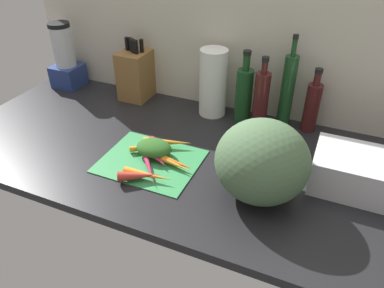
% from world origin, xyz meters
% --- Properties ---
extents(ground_plane, '(1.70, 0.80, 0.03)m').
position_xyz_m(ground_plane, '(0.00, 0.00, -0.01)').
color(ground_plane, black).
extents(wall_back, '(1.70, 0.03, 0.60)m').
position_xyz_m(wall_back, '(0.00, 0.39, 0.30)').
color(wall_back, beige).
rests_on(wall_back, ground_plane).
extents(cutting_board, '(0.33, 0.27, 0.01)m').
position_xyz_m(cutting_board, '(-0.05, -0.11, 0.00)').
color(cutting_board, '#338C4C').
rests_on(cutting_board, ground_plane).
extents(carrot_0, '(0.13, 0.09, 0.03)m').
position_xyz_m(carrot_0, '(-0.03, -0.22, 0.03)').
color(carrot_0, red).
rests_on(carrot_0, cutting_board).
extents(carrot_1, '(0.16, 0.06, 0.03)m').
position_xyz_m(carrot_1, '(0.03, -0.11, 0.02)').
color(carrot_1, orange).
rests_on(carrot_1, cutting_board).
extents(carrot_2, '(0.15, 0.05, 0.03)m').
position_xyz_m(carrot_2, '(0.04, -0.11, 0.02)').
color(carrot_2, orange).
rests_on(carrot_2, cutting_board).
extents(carrot_3, '(0.13, 0.09, 0.03)m').
position_xyz_m(carrot_3, '(-0.04, -0.06, 0.03)').
color(carrot_3, red).
rests_on(carrot_3, cutting_board).
extents(carrot_4, '(0.13, 0.15, 0.02)m').
position_xyz_m(carrot_4, '(-0.02, -0.17, 0.02)').
color(carrot_4, '#B2264C').
rests_on(carrot_4, cutting_board).
extents(carrot_5, '(0.11, 0.08, 0.03)m').
position_xyz_m(carrot_5, '(-0.03, -0.11, 0.02)').
color(carrot_5, '#B2264C').
rests_on(carrot_5, cutting_board).
extents(carrot_6, '(0.13, 0.10, 0.02)m').
position_xyz_m(carrot_6, '(-0.08, -0.06, 0.02)').
color(carrot_6, orange).
rests_on(carrot_6, cutting_board).
extents(carrot_7, '(0.17, 0.09, 0.03)m').
position_xyz_m(carrot_7, '(-0.03, -0.01, 0.03)').
color(carrot_7, orange).
rests_on(carrot_7, cutting_board).
extents(carrot_8, '(0.16, 0.05, 0.03)m').
position_xyz_m(carrot_8, '(-0.01, -0.20, 0.02)').
color(carrot_8, orange).
rests_on(carrot_8, cutting_board).
extents(carrot_greens_pile, '(0.13, 0.10, 0.05)m').
position_xyz_m(carrot_greens_pile, '(-0.05, -0.08, 0.03)').
color(carrot_greens_pile, '#2D6023').
rests_on(carrot_greens_pile, cutting_board).
extents(winter_squash, '(0.27, 0.26, 0.25)m').
position_xyz_m(winter_squash, '(0.33, -0.13, 0.12)').
color(winter_squash, '#4C6B47').
rests_on(winter_squash, ground_plane).
extents(knife_block, '(0.12, 0.15, 0.27)m').
position_xyz_m(knife_block, '(-0.34, 0.31, 0.11)').
color(knife_block, olive).
rests_on(knife_block, ground_plane).
extents(blender_appliance, '(0.13, 0.13, 0.30)m').
position_xyz_m(blender_appliance, '(-0.71, 0.28, 0.13)').
color(blender_appliance, navy).
rests_on(blender_appliance, ground_plane).
extents(paper_towel_roll, '(0.11, 0.11, 0.27)m').
position_xyz_m(paper_towel_roll, '(0.02, 0.30, 0.14)').
color(paper_towel_roll, white).
rests_on(paper_towel_roll, ground_plane).
extents(bottle_0, '(0.07, 0.07, 0.29)m').
position_xyz_m(bottle_0, '(0.15, 0.29, 0.12)').
color(bottle_0, '#19421E').
rests_on(bottle_0, ground_plane).
extents(bottle_1, '(0.06, 0.06, 0.29)m').
position_xyz_m(bottle_1, '(0.22, 0.27, 0.12)').
color(bottle_1, '#471919').
rests_on(bottle_1, ground_plane).
extents(bottle_2, '(0.05, 0.05, 0.36)m').
position_xyz_m(bottle_2, '(0.31, 0.31, 0.15)').
color(bottle_2, '#19421E').
rests_on(bottle_2, ground_plane).
extents(bottle_3, '(0.06, 0.06, 0.25)m').
position_xyz_m(bottle_3, '(0.41, 0.32, 0.10)').
color(bottle_3, '#471919').
rests_on(bottle_3, ground_plane).
extents(dish_rack, '(0.29, 0.19, 0.11)m').
position_xyz_m(dish_rack, '(0.61, 0.02, 0.06)').
color(dish_rack, silver).
rests_on(dish_rack, ground_plane).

